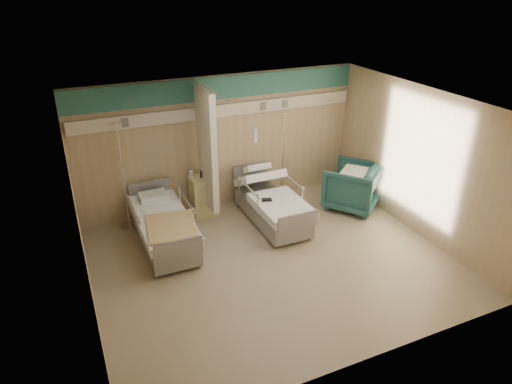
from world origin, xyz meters
The scene contains 13 objects.
ground centered at (0.00, 0.00, 0.00)m, with size 6.00×5.00×0.00m, color gray.
room_walls centered at (-0.03, 0.25, 1.86)m, with size 6.04×5.04×2.82m.
bed_right centered at (0.60, 1.30, 0.32)m, with size 1.00×2.16×0.63m, color white, non-canonical shape.
bed_left centered at (-1.60, 1.30, 0.32)m, with size 1.00×2.16×0.63m, color white, non-canonical shape.
bedside_cabinet centered at (-0.55, 2.20, 0.42)m, with size 0.50×0.48×0.85m, color #D6CD86.
visitor_armchair centered at (2.45, 1.21, 0.49)m, with size 1.04×1.07×0.97m, color #1E4B49.
waffle_blanket centered at (2.46, 1.15, 1.01)m, with size 0.63×0.56×0.07m, color white.
iv_stand_right centered at (1.27, 2.19, 0.40)m, with size 0.35×0.35×1.96m.
iv_stand_left centered at (-2.08, 2.28, 0.44)m, with size 0.39×0.39×2.16m.
call_remote centered at (0.38, 1.09, 0.65)m, with size 0.20×0.09×0.04m, color black.
tan_blanket centered at (-1.55, 0.84, 0.65)m, with size 0.83×1.04×0.04m, color tan.
toiletry_bag centered at (-0.47, 2.20, 0.91)m, with size 0.24×0.15×0.13m, color black.
white_cup centered at (-0.74, 2.30, 0.91)m, with size 0.09×0.09×0.13m, color white.
Camera 1 is at (-2.98, -5.97, 4.62)m, focal length 32.00 mm.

